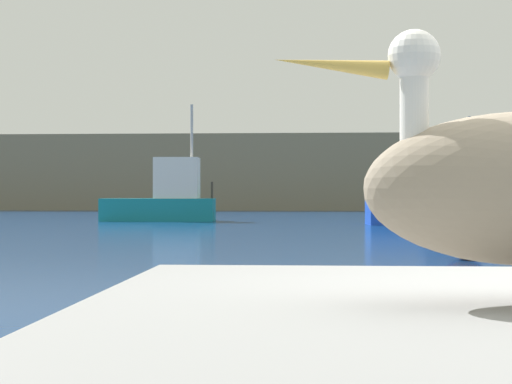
% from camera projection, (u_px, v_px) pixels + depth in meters
% --- Properties ---
extents(hillside_backdrop, '(140.00, 13.54, 5.25)m').
position_uv_depth(hillside_backdrop, '(332.00, 174.00, 65.51)').
color(hillside_backdrop, '#7F755B').
rests_on(hillside_backdrop, ground).
extents(fishing_boat_teal, '(4.81, 1.68, 4.94)m').
position_uv_depth(fishing_boat_teal, '(165.00, 198.00, 37.08)').
color(fishing_boat_teal, teal).
rests_on(fishing_boat_teal, ground).
extents(fishing_boat_blue, '(4.91, 1.85, 4.08)m').
position_uv_depth(fishing_boat_blue, '(434.00, 198.00, 32.91)').
color(fishing_boat_blue, blue).
rests_on(fishing_boat_blue, ground).
extents(mooring_buoy, '(0.67, 0.67, 0.67)m').
position_uv_depth(mooring_buoy, '(466.00, 241.00, 15.55)').
color(mooring_buoy, '#E54C19').
rests_on(mooring_buoy, ground).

